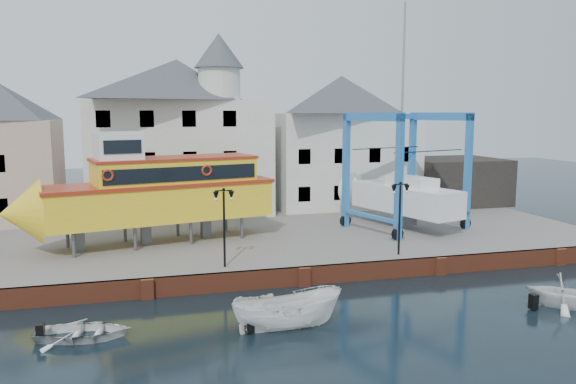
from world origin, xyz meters
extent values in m
plane|color=black|center=(0.00, 0.00, 0.00)|extent=(140.00, 140.00, 0.00)
cube|color=slate|center=(0.00, 11.00, 0.50)|extent=(44.00, 22.00, 1.00)
cube|color=brown|center=(0.00, 0.12, 0.50)|extent=(44.00, 0.25, 1.00)
cube|color=brown|center=(-8.00, -0.05, 0.50)|extent=(0.60, 0.36, 1.00)
cube|color=brown|center=(0.00, -0.05, 0.50)|extent=(0.60, 0.36, 1.00)
cube|color=brown|center=(8.00, -0.05, 0.50)|extent=(0.60, 0.36, 1.00)
cube|color=brown|center=(16.00, -0.05, 0.50)|extent=(0.60, 0.36, 1.00)
cube|color=tan|center=(-18.00, 18.00, 4.75)|extent=(8.00, 7.00, 7.50)
cube|color=black|center=(-17.50, 14.54, 2.60)|extent=(1.00, 0.08, 1.20)
cube|color=silver|center=(-5.00, 18.50, 5.50)|extent=(14.00, 8.00, 9.00)
pyramid|color=#3E4347|center=(-5.00, 18.50, 11.60)|extent=(14.00, 8.00, 3.20)
cube|color=black|center=(-10.50, 14.54, 2.60)|extent=(1.00, 0.08, 1.20)
cube|color=black|center=(-7.50, 14.54, 2.60)|extent=(1.00, 0.08, 1.20)
cube|color=black|center=(-4.50, 14.54, 2.60)|extent=(1.00, 0.08, 1.20)
cube|color=black|center=(-1.50, 14.54, 2.60)|extent=(1.00, 0.08, 1.20)
cube|color=black|center=(-10.50, 14.54, 5.60)|extent=(1.00, 0.08, 1.20)
cube|color=black|center=(-7.50, 14.54, 5.60)|extent=(1.00, 0.08, 1.20)
cube|color=black|center=(-4.50, 14.54, 5.60)|extent=(1.00, 0.08, 1.20)
cube|color=black|center=(-1.50, 14.54, 5.60)|extent=(1.00, 0.08, 1.20)
cube|color=black|center=(-10.50, 14.54, 8.60)|extent=(1.00, 0.08, 1.20)
cube|color=black|center=(-7.50, 14.54, 8.60)|extent=(1.00, 0.08, 1.20)
cube|color=black|center=(-4.50, 14.54, 8.60)|extent=(1.00, 0.08, 1.20)
cube|color=black|center=(-1.50, 14.54, 8.60)|extent=(1.00, 0.08, 1.20)
cylinder|color=silver|center=(-2.00, 16.10, 11.20)|extent=(3.20, 3.20, 2.40)
cone|color=#3E4347|center=(-2.00, 16.10, 13.70)|extent=(3.80, 3.80, 2.60)
cube|color=silver|center=(9.00, 19.00, 5.00)|extent=(12.00, 8.00, 8.00)
pyramid|color=#3E4347|center=(9.00, 19.00, 10.60)|extent=(12.00, 8.00, 3.20)
cube|color=black|center=(4.50, 15.04, 2.60)|extent=(1.00, 0.08, 1.20)
cube|color=black|center=(7.50, 15.04, 2.60)|extent=(1.00, 0.08, 1.20)
cube|color=black|center=(10.50, 15.04, 2.60)|extent=(1.00, 0.08, 1.20)
cube|color=black|center=(13.50, 15.04, 2.60)|extent=(1.00, 0.08, 1.20)
cube|color=black|center=(4.50, 15.04, 5.60)|extent=(1.00, 0.08, 1.20)
cube|color=black|center=(7.50, 15.04, 5.60)|extent=(1.00, 0.08, 1.20)
cube|color=black|center=(10.50, 15.04, 5.60)|extent=(1.00, 0.08, 1.20)
cube|color=black|center=(13.50, 15.04, 5.60)|extent=(1.00, 0.08, 1.20)
cube|color=black|center=(19.00, 17.00, 3.00)|extent=(8.00, 7.00, 4.00)
cylinder|color=black|center=(-4.00, 1.20, 3.00)|extent=(0.12, 0.12, 4.00)
cube|color=black|center=(-4.00, 1.20, 5.05)|extent=(0.90, 0.06, 0.06)
sphere|color=black|center=(-4.00, 1.20, 5.12)|extent=(0.16, 0.16, 0.16)
cone|color=black|center=(-4.40, 1.20, 4.78)|extent=(0.32, 0.32, 0.45)
sphere|color=white|center=(-4.40, 1.20, 4.60)|extent=(0.18, 0.18, 0.18)
cone|color=black|center=(-3.60, 1.20, 4.78)|extent=(0.32, 0.32, 0.45)
sphere|color=white|center=(-3.60, 1.20, 4.60)|extent=(0.18, 0.18, 0.18)
cylinder|color=black|center=(6.00, 1.20, 3.00)|extent=(0.12, 0.12, 4.00)
cube|color=black|center=(6.00, 1.20, 5.05)|extent=(0.90, 0.06, 0.06)
sphere|color=black|center=(6.00, 1.20, 5.12)|extent=(0.16, 0.16, 0.16)
cone|color=black|center=(5.60, 1.20, 4.78)|extent=(0.32, 0.32, 0.45)
sphere|color=white|center=(5.60, 1.20, 4.60)|extent=(0.18, 0.18, 0.18)
cone|color=black|center=(6.40, 1.20, 4.78)|extent=(0.32, 0.32, 0.45)
sphere|color=white|center=(6.40, 1.20, 4.60)|extent=(0.18, 0.18, 0.18)
cylinder|color=#59595E|center=(-11.86, 5.26, 1.73)|extent=(0.24, 0.24, 1.46)
cylinder|color=#59595E|center=(-12.48, 7.90, 1.73)|extent=(0.24, 0.24, 1.46)
cylinder|color=#59595E|center=(-8.55, 6.02, 1.73)|extent=(0.24, 0.24, 1.46)
cylinder|color=#59595E|center=(-9.17, 8.67, 1.73)|extent=(0.24, 0.24, 1.46)
cylinder|color=#59595E|center=(-5.24, 6.79, 1.73)|extent=(0.24, 0.24, 1.46)
cylinder|color=#59595E|center=(-5.85, 9.44, 1.73)|extent=(0.24, 0.24, 1.46)
cylinder|color=#59595E|center=(-1.93, 7.56, 1.73)|extent=(0.24, 0.24, 1.46)
cylinder|color=#59595E|center=(-2.54, 10.21, 1.73)|extent=(0.24, 0.24, 1.46)
cube|color=#59595E|center=(-11.70, 6.69, 1.73)|extent=(0.68, 0.60, 1.46)
cube|color=#59595E|center=(-7.91, 7.57, 1.73)|extent=(0.68, 0.60, 1.46)
cube|color=#59595E|center=(-4.13, 8.45, 1.73)|extent=(0.68, 0.60, 1.46)
cube|color=yellow|center=(-6.97, 7.79, 3.53)|extent=(14.08, 6.67, 2.14)
cone|color=yellow|center=(-14.63, 6.01, 3.53)|extent=(2.92, 4.08, 3.69)
cube|color=#9F2914|center=(-6.97, 7.79, 4.69)|extent=(14.40, 6.89, 0.21)
cube|color=yellow|center=(-6.02, 8.01, 5.37)|extent=(10.21, 5.41, 1.55)
cube|color=black|center=(-5.64, 6.37, 5.42)|extent=(9.10, 2.17, 0.87)
cube|color=black|center=(-6.40, 9.65, 5.42)|extent=(9.10, 2.17, 0.87)
cube|color=#9F2914|center=(-6.02, 8.01, 6.24)|extent=(10.42, 5.55, 0.17)
cube|color=white|center=(-9.33, 7.24, 7.03)|extent=(3.03, 3.03, 1.77)
cube|color=black|center=(-9.04, 5.98, 7.11)|extent=(2.08, 0.54, 0.78)
torus|color=#9F2914|center=(-9.89, 5.33, 5.57)|extent=(0.69, 0.29, 0.68)
torus|color=#9F2914|center=(-4.21, 6.65, 5.57)|extent=(0.69, 0.29, 0.68)
cube|color=#2678BB|center=(7.54, 4.52, 4.99)|extent=(0.50, 0.50, 7.98)
cylinder|color=black|center=(7.54, 4.52, 1.40)|extent=(0.85, 0.51, 0.80)
cube|color=#2678BB|center=(5.92, 9.56, 4.99)|extent=(0.50, 0.50, 7.98)
cylinder|color=black|center=(5.92, 9.56, 1.40)|extent=(0.85, 0.51, 0.80)
cube|color=#2678BB|center=(13.67, 6.48, 4.99)|extent=(0.50, 0.50, 7.98)
cylinder|color=black|center=(13.67, 6.48, 1.40)|extent=(0.85, 0.51, 0.80)
cube|color=#2678BB|center=(12.05, 11.53, 4.99)|extent=(0.50, 0.50, 7.98)
cylinder|color=black|center=(12.05, 11.53, 1.40)|extent=(0.85, 0.51, 0.80)
cube|color=#2678BB|center=(6.73, 7.04, 8.78)|extent=(2.12, 5.55, 0.56)
cube|color=#2678BB|center=(6.73, 7.04, 2.14)|extent=(2.00, 5.51, 0.24)
cube|color=#2678BB|center=(12.86, 9.00, 8.78)|extent=(2.12, 5.55, 0.56)
cube|color=#2678BB|center=(12.86, 9.00, 2.14)|extent=(2.00, 5.51, 0.24)
cube|color=#2678BB|center=(8.99, 10.55, 8.78)|extent=(6.63, 2.46, 0.40)
cube|color=white|center=(9.80, 8.02, 3.05)|extent=(5.10, 8.94, 1.82)
cone|color=white|center=(8.25, 12.85, 3.05)|extent=(3.05, 2.54, 2.62)
cube|color=#59595E|center=(9.80, 8.02, 1.74)|extent=(0.89, 2.04, 0.80)
cube|color=white|center=(9.97, 7.48, 4.30)|extent=(2.78, 3.81, 0.68)
cylinder|color=#99999E|center=(9.62, 8.57, 10.23)|extent=(0.20, 0.20, 12.53)
cube|color=black|center=(10.42, 6.07, 6.51)|extent=(5.98, 2.02, 0.05)
cube|color=black|center=(9.17, 9.98, 6.51)|extent=(5.98, 2.02, 0.05)
imported|color=white|center=(-2.39, -5.59, 0.00)|extent=(4.73, 1.80, 1.82)
imported|color=white|center=(10.78, -6.25, 0.00)|extent=(4.26, 4.24, 1.70)
imported|color=white|center=(-10.60, -4.33, 0.00)|extent=(4.12, 3.23, 0.78)
camera|label=1|loc=(-8.20, -27.36, 9.03)|focal=35.00mm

